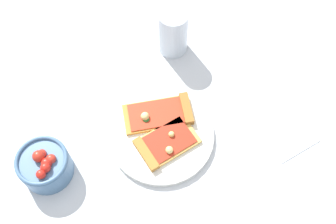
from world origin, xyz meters
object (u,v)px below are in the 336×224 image
salad_bowl (45,165)px  plate (161,135)px  pizza_slice_far (162,113)px  pizza_slice_near (164,144)px  paper_napkin (282,128)px  soda_glass (173,32)px

salad_bowl → plate: bearing=160.9°
plate → pizza_slice_far: size_ratio=1.37×
pizza_slice_near → salad_bowl: bearing=-25.2°
pizza_slice_far → salad_bowl: salad_bowl is taller
paper_napkin → pizza_slice_near: bearing=-27.6°
pizza_slice_near → salad_bowl: size_ratio=1.25×
pizza_slice_far → soda_glass: size_ratio=1.37×
pizza_slice_near → salad_bowl: 0.25m
salad_bowl → soda_glass: (-0.41, -0.10, 0.02)m
plate → pizza_slice_near: (0.01, 0.02, 0.01)m
soda_glass → paper_napkin: bearing=99.9°
pizza_slice_far → salad_bowl: (0.27, -0.05, 0.02)m
soda_glass → plate: bearing=46.1°
pizza_slice_near → pizza_slice_far: pizza_slice_far is taller
plate → salad_bowl: bearing=-19.1°
plate → salad_bowl: 0.26m
salad_bowl → pizza_slice_near: bearing=154.8°
plate → paper_napkin: plate is taller
pizza_slice_near → soda_glass: size_ratio=1.09×
pizza_slice_far → salad_bowl: size_ratio=1.57×
plate → salad_bowl: salad_bowl is taller
plate → pizza_slice_far: 0.05m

